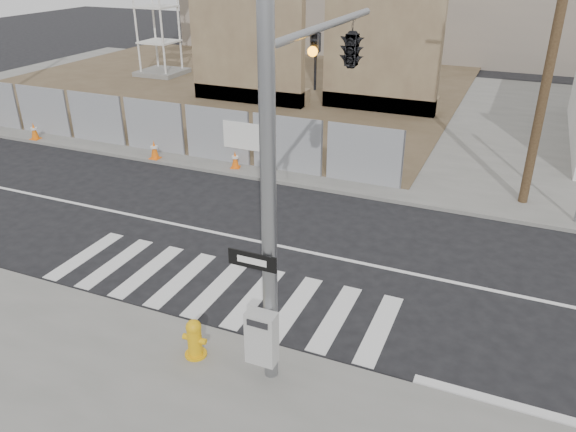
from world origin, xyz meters
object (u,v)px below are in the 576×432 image
at_px(traffic_cone_c, 154,150).
at_px(signal_pole, 327,97).
at_px(traffic_cone_b, 34,131).
at_px(traffic_cone_d, 235,160).
at_px(fire_hydrant, 194,338).

bearing_deg(traffic_cone_c, signal_pole, -34.82).
bearing_deg(traffic_cone_b, signal_pole, -22.70).
xyz_separation_m(traffic_cone_c, traffic_cone_d, (3.26, 0.34, -0.04)).
distance_m(signal_pole, traffic_cone_d, 9.77).
xyz_separation_m(fire_hydrant, traffic_cone_d, (-4.15, 9.47, -0.10)).
distance_m(signal_pole, traffic_cone_b, 16.80).
distance_m(signal_pole, traffic_cone_c, 11.79).
bearing_deg(traffic_cone_c, fire_hydrant, -50.92).
height_order(signal_pole, traffic_cone_b, signal_pole).
bearing_deg(traffic_cone_d, fire_hydrant, -66.32).
distance_m(fire_hydrant, traffic_cone_c, 11.76).
bearing_deg(traffic_cone_b, traffic_cone_d, 2.09).
bearing_deg(traffic_cone_b, traffic_cone_c, 0.00).
height_order(traffic_cone_c, traffic_cone_d, traffic_cone_c).
distance_m(fire_hydrant, traffic_cone_b, 16.21).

